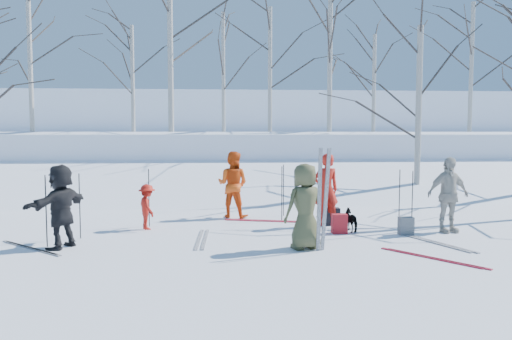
{
  "coord_description": "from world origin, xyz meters",
  "views": [
    {
      "loc": [
        -0.86,
        -10.07,
        2.17
      ],
      "look_at": [
        0.0,
        1.5,
        1.3
      ],
      "focal_mm": 35.0,
      "sensor_mm": 36.0,
      "label": 1
    }
  ],
  "objects": [
    {
      "name": "ground",
      "position": [
        0.0,
        0.0,
        0.0
      ],
      "size": [
        120.0,
        120.0,
        0.0
      ],
      "primitive_type": "plane",
      "color": "white",
      "rests_on": "ground"
    },
    {
      "name": "snow_ramp",
      "position": [
        0.0,
        7.0,
        0.15
      ],
      "size": [
        70.0,
        9.49,
        4.12
      ],
      "primitive_type": "cube",
      "rotation": [
        0.3,
        0.0,
        0.0
      ],
      "color": "white",
      "rests_on": "ground"
    },
    {
      "name": "snow_plateau",
      "position": [
        0.0,
        17.0,
        1.0
      ],
      "size": [
        70.0,
        18.0,
        2.2
      ],
      "primitive_type": "cube",
      "color": "white",
      "rests_on": "ground"
    },
    {
      "name": "far_hill",
      "position": [
        0.0,
        38.0,
        2.0
      ],
      "size": [
        90.0,
        30.0,
        6.0
      ],
      "primitive_type": "cube",
      "color": "white",
      "rests_on": "ground"
    },
    {
      "name": "skier_olive_center",
      "position": [
        0.73,
        -0.97,
        0.8
      ],
      "size": [
        0.92,
        0.76,
        1.6
      ],
      "primitive_type": "imported",
      "rotation": [
        0.0,
        0.0,
        3.51
      ],
      "color": "#43462A",
      "rests_on": "ground"
    },
    {
      "name": "skier_red_north",
      "position": [
        1.62,
        1.29,
        0.84
      ],
      "size": [
        0.68,
        0.51,
        1.69
      ],
      "primitive_type": "imported",
      "rotation": [
        0.0,
        0.0,
        3.32
      ],
      "color": "#B41A10",
      "rests_on": "ground"
    },
    {
      "name": "skier_redor_behind",
      "position": [
        -0.51,
        2.64,
        0.85
      ],
      "size": [
        1.0,
        0.9,
        1.69
      ],
      "primitive_type": "imported",
      "rotation": [
        0.0,
        0.0,
        2.76
      ],
      "color": "#DD4B11",
      "rests_on": "ground"
    },
    {
      "name": "skier_red_seated",
      "position": [
        -2.48,
        1.17,
        0.51
      ],
      "size": [
        0.62,
        0.75,
        1.02
      ],
      "primitive_type": "imported",
      "rotation": [
        0.0,
        0.0,
        2.0
      ],
      "color": "#B41A10",
      "rests_on": "ground"
    },
    {
      "name": "skier_cream_east",
      "position": [
        4.1,
        0.35,
        0.82
      ],
      "size": [
        1.01,
        0.54,
        1.65
      ],
      "primitive_type": "imported",
      "rotation": [
        0.0,
        0.0,
        0.15
      ],
      "color": "beige",
      "rests_on": "ground"
    },
    {
      "name": "skier_grey_west",
      "position": [
        -3.83,
        -0.56,
        0.79
      ],
      "size": [
        1.06,
        1.53,
        1.59
      ],
      "primitive_type": "imported",
      "rotation": [
        0.0,
        0.0,
        4.26
      ],
      "color": "black",
      "rests_on": "ground"
    },
    {
      "name": "dog",
      "position": [
        2.06,
        0.62,
        0.25
      ],
      "size": [
        0.42,
        0.64,
        0.5
      ],
      "primitive_type": "imported",
      "rotation": [
        0.0,
        0.0,
        3.42
      ],
      "color": "black",
      "rests_on": "ground"
    },
    {
      "name": "upright_ski_left",
      "position": [
        0.96,
        -1.18,
        0.95
      ],
      "size": [
        0.08,
        0.16,
        1.9
      ],
      "primitive_type": "cube",
      "rotation": [
        0.07,
        0.0,
        0.04
      ],
      "color": "silver",
      "rests_on": "ground"
    },
    {
      "name": "upright_ski_right",
      "position": [
        1.07,
        -1.2,
        0.95
      ],
      "size": [
        0.15,
        0.23,
        1.89
      ],
      "primitive_type": "cube",
      "rotation": [
        0.1,
        0.0,
        0.38
      ],
      "color": "silver",
      "rests_on": "ground"
    },
    {
      "name": "ski_pair_a",
      "position": [
        -1.21,
        -0.02,
        0.01
      ],
      "size": [
        0.33,
        1.91,
        0.02
      ],
      "primitive_type": null,
      "rotation": [
        0.0,
        0.0,
        -0.03
      ],
      "color": "silver",
      "rests_on": "ground"
    },
    {
      "name": "ski_pair_b",
      "position": [
        -4.4,
        -0.57,
        0.01
      ],
      "size": [
        2.08,
        2.1,
        0.02
      ],
      "primitive_type": null,
      "rotation": [
        0.0,
        0.0,
        0.85
      ],
      "color": "silver",
      "rests_on": "ground"
    },
    {
      "name": "ski_pair_c",
      "position": [
        3.39,
        -0.68,
        0.01
      ],
      "size": [
        1.48,
        2.03,
        0.02
      ],
      "primitive_type": null,
      "rotation": [
        0.0,
        0.0,
        0.37
      ],
      "color": "silver",
      "rests_on": "ground"
    },
    {
      "name": "ski_pair_d",
      "position": [
        2.81,
        -1.86,
        0.01
      ],
      "size": [
        2.03,
        2.09,
        0.02
      ],
      "primitive_type": null,
      "rotation": [
        0.0,
        0.0,
        0.65
      ],
      "color": "maroon",
      "rests_on": "ground"
    },
    {
      "name": "ski_pair_e",
      "position": [
        0.21,
        2.01,
        0.01
      ],
      "size": [
        1.13,
        2.0,
        0.02
      ],
      "primitive_type": null,
      "rotation": [
        0.0,
        0.0,
        1.31
      ],
      "color": "maroon",
      "rests_on": "ground"
    },
    {
      "name": "ski_pole_a",
      "position": [
        0.69,
        2.11,
        0.67
      ],
      "size": [
        0.02,
        0.02,
        1.34
      ],
      "primitive_type": "cylinder",
      "color": "black",
      "rests_on": "ground"
    },
    {
      "name": "ski_pole_b",
      "position": [
        3.35,
        0.45,
        0.67
      ],
      "size": [
        0.02,
        0.02,
        1.34
      ],
      "primitive_type": "cylinder",
      "color": "black",
      "rests_on": "ground"
    },
    {
      "name": "ski_pole_c",
      "position": [
        -3.71,
        0.29,
        0.67
      ],
      "size": [
        0.02,
        0.02,
        1.34
      ],
      "primitive_type": "cylinder",
      "color": "black",
      "rests_on": "ground"
    },
    {
      "name": "ski_pole_d",
      "position": [
        3.2,
        0.84,
        0.67
      ],
      "size": [
        0.02,
        0.02,
        1.34
      ],
      "primitive_type": "cylinder",
      "color": "black",
      "rests_on": "ground"
    },
    {
      "name": "ski_pole_e",
      "position": [
        -4.29,
        -0.02,
        0.67
      ],
      "size": [
        0.02,
        0.02,
        1.34
      ],
      "primitive_type": "cylinder",
      "color": "black",
      "rests_on": "ground"
    },
    {
      "name": "ski_pole_f",
      "position": [
        -2.48,
        1.52,
        0.67
      ],
      "size": [
        0.02,
        0.02,
        1.34
      ],
      "primitive_type": "cylinder",
      "color": "black",
      "rests_on": "ground"
    },
    {
      "name": "ski_pole_g",
      "position": [
        0.81,
        2.77,
        0.67
      ],
      "size": [
        0.02,
        0.02,
        1.34
      ],
      "primitive_type": "cylinder",
      "color": "black",
      "rests_on": "ground"
    },
    {
      "name": "ski_pole_h",
      "position": [
        -4.14,
        -0.44,
        0.67
      ],
      "size": [
        0.02,
        0.02,
        1.34
      ],
      "primitive_type": "cylinder",
      "color": "black",
      "rests_on": "ground"
    },
    {
      "name": "backpack_red",
      "position": [
        1.72,
        0.4,
        0.21
      ],
      "size": [
        0.32,
        0.22,
        0.42
      ],
      "primitive_type": "cube",
      "color": "maroon",
      "rests_on": "ground"
    },
    {
      "name": "backpack_grey",
      "position": [
        3.1,
        0.14,
        0.19
      ],
      "size": [
        0.3,
        0.2,
        0.38
      ],
      "primitive_type": "cube",
      "color": "slate",
      "rests_on": "ground"
    },
    {
      "name": "backpack_dark",
      "position": [
        1.79,
        1.41,
        0.2
      ],
      "size": [
        0.34,
        0.24,
        0.4
      ],
      "primitive_type": "cube",
      "color": "black",
      "rests_on": "ground"
    },
    {
      "name": "birch_plateau_a",
      "position": [
        -0.61,
        16.29,
        5.31
      ],
      "size": [
        4.95,
        4.95,
        6.22
      ],
      "primitive_type": null,
      "color": "silver",
      "rests_on": "snow_plateau"
    },
    {
      "name": "birch_plateau_b",
      "position": [
        1.43,
        12.26,
        4.96
      ],
      "size": [
        4.46,
        4.46,
        5.51
      ],
      "primitive_type": null,
      "color": "silver",
      "rests_on": "snow_plateau"
    },
    {
      "name": "birch_plateau_c",
      "position": [
        -4.65,
        12.49,
        4.53
      ],
      "size": [
        3.87,
        3.87,
        4.67
      ],
      "primitive_type": null,
      "color": "silver",
      "rests_on": "snow_plateau"
    },
    {
      "name": "birch_plateau_d",
      "position": [
        12.0,
        14.74,
        5.48
      ],
      "size": [
        5.19,
        5.19,
        6.56
      ],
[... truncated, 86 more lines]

